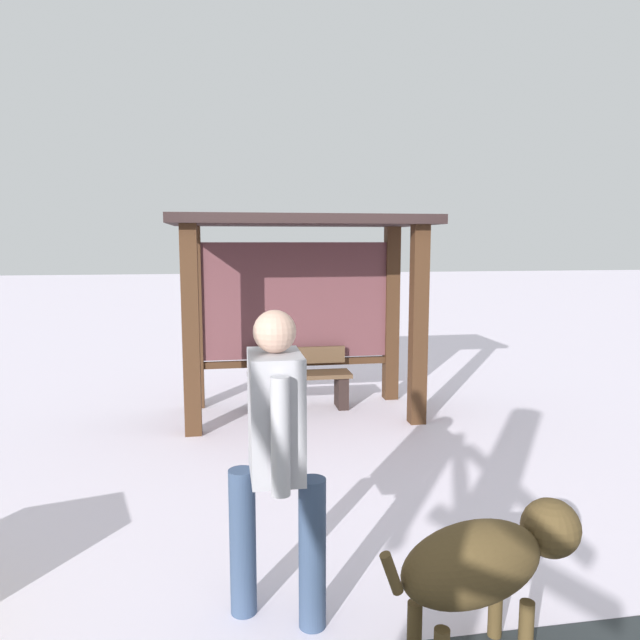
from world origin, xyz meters
The scene contains 5 objects.
ground_plane centered at (0.00, 0.00, 0.00)m, with size 60.00×60.00×0.00m, color white.
bus_shelter centered at (0.00, 0.15, 1.62)m, with size 2.81×1.46×2.24m.
bench_left_inside centered at (0.00, 0.24, 0.34)m, with size 1.21×0.36×0.71m.
person_walking centered at (-0.63, -3.66, 0.95)m, with size 0.48×0.59×1.64m.
dog centered at (0.31, -4.12, 0.50)m, with size 1.08×0.52×0.72m.
Camera 1 is at (-0.88, -6.54, 1.97)m, focal length 33.38 mm.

